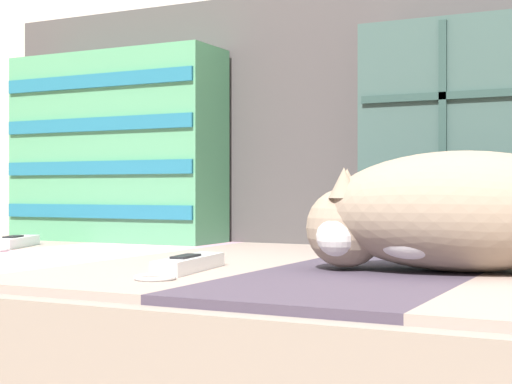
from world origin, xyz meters
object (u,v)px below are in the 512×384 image
at_px(sleeping_cat, 450,214).
at_px(throw_pillow_striped, 116,148).
at_px(throw_pillow_quilted, 496,137).
at_px(game_remote_near, 187,265).
at_px(game_remote_far, 14,243).

bearing_deg(sleeping_cat, throw_pillow_striped, 157.87).
relative_size(throw_pillow_quilted, throw_pillow_striped, 0.93).
bearing_deg(game_remote_near, game_remote_far, 156.46).
distance_m(throw_pillow_quilted, game_remote_near, 0.57).
height_order(throw_pillow_quilted, game_remote_far, throw_pillow_quilted).
xyz_separation_m(game_remote_near, game_remote_far, (-0.50, 0.22, -0.00)).
bearing_deg(sleeping_cat, game_remote_near, -154.05).
height_order(throw_pillow_striped, game_remote_near, throw_pillow_striped).
distance_m(game_remote_near, game_remote_far, 0.54).
bearing_deg(game_remote_near, throw_pillow_striped, 134.75).
xyz_separation_m(throw_pillow_quilted, game_remote_far, (-0.80, -0.23, -0.18)).
bearing_deg(game_remote_near, throw_pillow_quilted, 55.80).
xyz_separation_m(throw_pillow_quilted, sleeping_cat, (-0.01, -0.30, -0.12)).
bearing_deg(throw_pillow_quilted, game_remote_far, -163.90).
bearing_deg(throw_pillow_quilted, sleeping_cat, -91.04).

